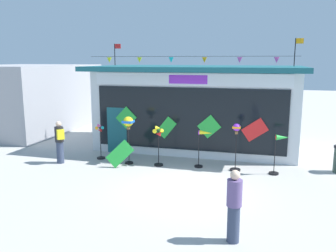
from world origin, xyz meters
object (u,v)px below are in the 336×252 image
(wind_spinner_center_left, at_px, (158,140))
(wind_spinner_far_right, at_px, (279,149))
(kite_shop_building, at_px, (197,106))
(person_mid_plaza, at_px, (60,141))
(person_near_camera, at_px, (234,206))
(wind_spinner_right, at_px, (236,138))
(wind_spinner_far_left, at_px, (100,140))
(wind_spinner_center_right, at_px, (203,143))
(display_kite_on_ground, at_px, (120,154))
(wind_spinner_left, at_px, (128,125))

(wind_spinner_center_left, bearing_deg, wind_spinner_far_right, 1.78)
(kite_shop_building, xyz_separation_m, person_mid_plaza, (-4.67, -4.18, -1.01))
(person_near_camera, bearing_deg, wind_spinner_right, 51.03)
(kite_shop_building, distance_m, wind_spinner_far_left, 4.80)
(wind_spinner_right, height_order, wind_spinner_far_right, wind_spinner_right)
(wind_spinner_far_left, relative_size, wind_spinner_center_left, 0.94)
(wind_spinner_center_right, distance_m, wind_spinner_far_right, 2.74)
(person_near_camera, bearing_deg, person_mid_plaza, 105.23)
(wind_spinner_right, distance_m, person_near_camera, 5.29)
(wind_spinner_far_left, bearing_deg, wind_spinner_far_right, -1.12)
(person_near_camera, distance_m, display_kite_on_ground, 6.44)
(wind_spinner_far_right, bearing_deg, wind_spinner_far_left, 178.88)
(wind_spinner_far_left, height_order, wind_spinner_left, wind_spinner_left)
(wind_spinner_center_right, height_order, person_near_camera, person_near_camera)
(kite_shop_building, relative_size, display_kite_on_ground, 9.17)
(wind_spinner_far_left, distance_m, wind_spinner_left, 1.59)
(kite_shop_building, bearing_deg, wind_spinner_far_left, -136.77)
(wind_spinner_far_left, bearing_deg, display_kite_on_ground, -35.54)
(person_mid_plaza, bearing_deg, wind_spinner_left, 146.07)
(display_kite_on_ground, bearing_deg, wind_spinner_center_left, 24.84)
(wind_spinner_far_left, distance_m, person_near_camera, 7.95)
(wind_spinner_center_left, xyz_separation_m, wind_spinner_center_right, (1.69, 0.24, -0.06))
(wind_spinner_left, height_order, wind_spinner_center_right, wind_spinner_left)
(wind_spinner_left, bearing_deg, wind_spinner_right, 3.45)
(wind_spinner_far_left, relative_size, wind_spinner_center_right, 1.03)
(person_near_camera, bearing_deg, wind_spinner_center_left, 79.85)
(person_mid_plaza, bearing_deg, wind_spinner_right, 139.75)
(person_mid_plaza, bearing_deg, kite_shop_building, 173.97)
(wind_spinner_left, distance_m, wind_spinner_right, 4.13)
(person_mid_plaza, height_order, display_kite_on_ground, person_mid_plaza)
(wind_spinner_right, xyz_separation_m, display_kite_on_ground, (-4.24, -0.82, -0.68))
(kite_shop_building, distance_m, wind_spinner_far_right, 4.99)
(kite_shop_building, height_order, wind_spinner_right, kite_shop_building)
(person_mid_plaza, bearing_deg, wind_spinner_center_right, 141.85)
(kite_shop_building, relative_size, wind_spinner_center_left, 5.81)
(wind_spinner_left, xyz_separation_m, display_kite_on_ground, (-0.13, -0.57, -1.00))
(wind_spinner_far_right, bearing_deg, wind_spinner_left, -178.13)
(wind_spinner_left, bearing_deg, wind_spinner_center_left, 2.19)
(wind_spinner_center_left, relative_size, person_mid_plaza, 0.94)
(wind_spinner_far_right, height_order, person_near_camera, person_near_camera)
(kite_shop_building, bearing_deg, display_kite_on_ground, -117.84)
(wind_spinner_left, bearing_deg, display_kite_on_ground, -103.16)
(wind_spinner_center_left, bearing_deg, wind_spinner_right, 3.97)
(wind_spinner_left, distance_m, wind_spinner_center_left, 1.31)
(wind_spinner_far_right, distance_m, person_mid_plaza, 8.30)
(wind_spinner_right, distance_m, person_mid_plaza, 6.81)
(person_mid_plaza, bearing_deg, wind_spinner_center_left, 142.48)
(person_near_camera, xyz_separation_m, display_kite_on_ground, (-4.65, 4.44, -0.32))
(wind_spinner_center_right, distance_m, person_near_camera, 5.55)
(wind_spinner_center_left, distance_m, person_near_camera, 6.05)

